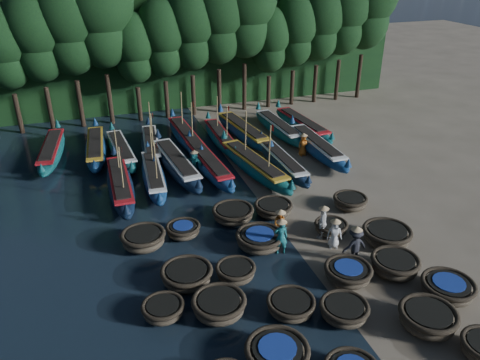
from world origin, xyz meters
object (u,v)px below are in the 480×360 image
object	(u,v)px
coracle_8	(428,318)
long_boat_16	(278,127)
fisherman_0	(335,232)
fisherman_2	(280,223)
coracle_24	(350,202)
long_boat_17	(302,125)
coracle_12	(291,305)
coracle_15	(187,275)
coracle_23	(273,208)
long_boat_14	(221,137)
long_boat_4	(176,164)
long_boat_8	(317,146)
long_boat_13	(186,136)
fisherman_6	(303,144)
coracle_10	(163,309)
coracle_17	(260,239)
long_boat_2	(120,184)
long_boat_7	(282,162)
long_boat_9	(52,151)
fisherman_5	(195,162)
coracle_22	(233,214)
coracle_7	(344,310)
coracle_21	(183,230)
long_boat_10	(96,148)
coracle_11	(219,305)
coracle_13	(348,273)
long_boat_11	(121,150)
long_boat_3	(154,175)
coracle_14	(395,265)
fisherman_4	(323,222)
long_boat_15	(243,131)
coracle_6	(277,354)
coracle_19	(387,235)
long_boat_6	(254,165)
long_boat_12	(151,145)
fisherman_1	(281,236)
coracle_18	(331,227)
fisherman_3	(355,245)
coracle_16	(236,272)
coracle_9	(448,288)

from	to	relation	value
coracle_8	long_boat_16	bearing A→B (deg)	82.83
fisherman_0	fisherman_2	distance (m)	2.69
coracle_24	long_boat_17	size ratio (longest dim) A/B	0.23
coracle_12	coracle_15	bearing A→B (deg)	138.63
coracle_23	long_boat_14	distance (m)	10.69
long_boat_4	long_boat_8	bearing A→B (deg)	-7.63
long_boat_13	fisherman_6	bearing A→B (deg)	-36.50
coracle_10	coracle_17	distance (m)	6.21
long_boat_17	coracle_10	bearing A→B (deg)	-134.74
coracle_17	long_boat_2	size ratio (longest dim) A/B	0.33
long_boat_7	long_boat_9	distance (m)	15.79
long_boat_8	fisherman_5	bearing A→B (deg)	-177.68
long_boat_4	long_boat_16	xyz separation A→B (m)	(8.85, 4.15, -0.04)
long_boat_8	fisherman_0	world-z (taller)	fisherman_0
fisherman_0	fisherman_5	xyz separation A→B (m)	(-4.44, 10.08, -0.00)
coracle_22	long_boat_7	size ratio (longest dim) A/B	0.29
long_boat_13	fisherman_2	bearing A→B (deg)	-85.76
coracle_7	coracle_21	size ratio (longest dim) A/B	1.10
long_boat_10	coracle_11	bearing A→B (deg)	-74.88
coracle_24	coracle_21	bearing A→B (deg)	178.74
coracle_13	long_boat_11	world-z (taller)	long_boat_11
long_boat_3	long_boat_13	size ratio (longest dim) A/B	0.92
coracle_14	fisherman_4	bearing A→B (deg)	115.45
long_boat_15	long_boat_17	bearing A→B (deg)	-8.78
coracle_6	long_boat_10	world-z (taller)	long_boat_10
coracle_6	coracle_19	distance (m)	9.52
coracle_10	coracle_13	world-z (taller)	coracle_13
coracle_17	long_boat_14	world-z (taller)	long_boat_14
long_boat_6	long_boat_15	distance (m)	6.16
coracle_6	long_boat_9	size ratio (longest dim) A/B	0.33
long_boat_12	fisherman_1	world-z (taller)	long_boat_12
fisherman_6	coracle_12	bearing A→B (deg)	-115.05
coracle_18	long_boat_3	bearing A→B (deg)	131.64
coracle_10	long_boat_13	size ratio (longest dim) A/B	0.24
coracle_18	coracle_22	distance (m)	5.14
long_boat_9	fisherman_3	xyz separation A→B (m)	(13.45, -17.00, 0.38)
fisherman_5	fisherman_3	bearing A→B (deg)	-14.65
coracle_6	long_boat_17	distance (m)	23.12
coracle_14	long_boat_7	world-z (taller)	long_boat_7
coracle_17	long_boat_7	size ratio (longest dim) A/B	0.36
coracle_8	coracle_21	distance (m)	11.84
coracle_16	long_boat_7	bearing A→B (deg)	56.71
long_boat_12	long_boat_4	bearing A→B (deg)	-69.23
coracle_6	coracle_16	bearing A→B (deg)	88.85
coracle_9	long_boat_13	xyz separation A→B (m)	(-6.55, 20.11, 0.14)
coracle_9	long_boat_12	size ratio (longest dim) A/B	0.29
long_boat_16	fisherman_4	size ratio (longest dim) A/B	4.28
long_boat_9	coracle_12	bearing A→B (deg)	-57.99
coracle_13	coracle_17	distance (m)	4.53
coracle_10	coracle_8	bearing A→B (deg)	-21.97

